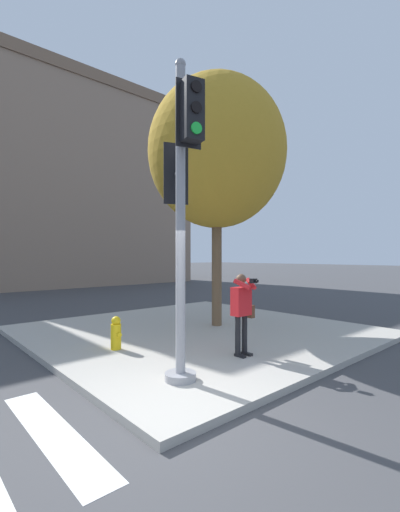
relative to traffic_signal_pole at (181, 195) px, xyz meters
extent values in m
plane|color=#424244|center=(-0.80, -0.77, -3.07)|extent=(160.00, 160.00, 0.00)
cube|color=#ADA89E|center=(2.70, 2.73, -3.01)|extent=(8.00, 8.00, 0.12)
cube|color=silver|center=(-2.00, -0.07, -3.07)|extent=(0.44, 2.81, 0.01)
cylinder|color=#939399|center=(-0.02, 0.01, -2.89)|extent=(0.50, 0.50, 0.12)
cylinder|color=#939399|center=(-0.02, 0.01, -0.39)|extent=(0.16, 0.16, 4.87)
sphere|color=#939399|center=(-0.02, 0.01, 2.08)|extent=(0.17, 0.17, 0.17)
cylinder|color=#939399|center=(0.06, 0.18, 0.40)|extent=(0.14, 0.23, 0.05)
cube|color=black|center=(0.15, 0.40, 0.40)|extent=(0.37, 0.34, 0.90)
cube|color=black|center=(0.10, 0.27, 0.40)|extent=(0.39, 0.19, 1.02)
cylinder|color=black|center=(0.21, 0.52, 0.70)|extent=(0.17, 0.10, 0.17)
cylinder|color=black|center=(0.21, 0.52, 0.40)|extent=(0.17, 0.10, 0.17)
cylinder|color=green|center=(0.21, 0.52, 0.10)|extent=(0.17, 0.10, 0.17)
cylinder|color=#939399|center=(-0.06, -0.18, 1.18)|extent=(0.10, 0.23, 0.05)
cube|color=black|center=(-0.12, -0.41, 1.18)|extent=(0.35, 0.31, 0.90)
cube|color=black|center=(-0.09, -0.28, 1.18)|extent=(0.41, 0.12, 1.02)
cylinder|color=black|center=(-0.15, -0.54, 1.48)|extent=(0.17, 0.07, 0.17)
cylinder|color=black|center=(-0.15, -0.54, 1.18)|extent=(0.17, 0.07, 0.17)
cylinder|color=green|center=(-0.15, -0.54, 0.88)|extent=(0.17, 0.07, 0.17)
cube|color=black|center=(1.63, 0.21, -2.92)|extent=(0.09, 0.24, 0.05)
cube|color=black|center=(1.83, 0.21, -2.92)|extent=(0.09, 0.24, 0.05)
cylinder|color=black|center=(1.63, 0.27, -2.55)|extent=(0.11, 0.11, 0.79)
cylinder|color=black|center=(1.83, 0.27, -2.55)|extent=(0.11, 0.11, 0.79)
cube|color=red|center=(1.73, 0.27, -1.87)|extent=(0.40, 0.22, 0.56)
sphere|color=brown|center=(1.73, 0.27, -1.43)|extent=(0.20, 0.20, 0.20)
cube|color=black|center=(1.73, -0.04, -1.45)|extent=(0.12, 0.10, 0.09)
cylinder|color=black|center=(1.73, -0.11, -1.45)|extent=(0.06, 0.08, 0.06)
cylinder|color=red|center=(1.60, 0.13, -1.52)|extent=(0.23, 0.35, 0.22)
cylinder|color=red|center=(1.87, 0.13, -1.52)|extent=(0.23, 0.35, 0.22)
cube|color=brown|center=(2.01, 0.29, -2.11)|extent=(0.10, 0.20, 0.26)
cylinder|color=brown|center=(3.44, 2.72, -1.17)|extent=(0.28, 0.28, 3.56)
ellipsoid|color=#BC8E28|center=(3.44, 2.72, 1.98)|extent=(3.91, 3.91, 4.30)
cylinder|color=yellow|center=(0.08, 2.33, -2.68)|extent=(0.22, 0.22, 0.54)
sphere|color=yellow|center=(0.08, 2.33, -2.35)|extent=(0.20, 0.20, 0.20)
cylinder|color=yellow|center=(0.08, 2.19, -2.62)|extent=(0.10, 0.06, 0.10)
cube|color=gray|center=(6.89, 22.58, 3.92)|extent=(16.37, 9.69, 13.98)
cube|color=#7A604C|center=(6.89, 22.58, 11.31)|extent=(16.57, 9.89, 0.80)
camera|label=1|loc=(-3.39, -4.26, -0.98)|focal=24.00mm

